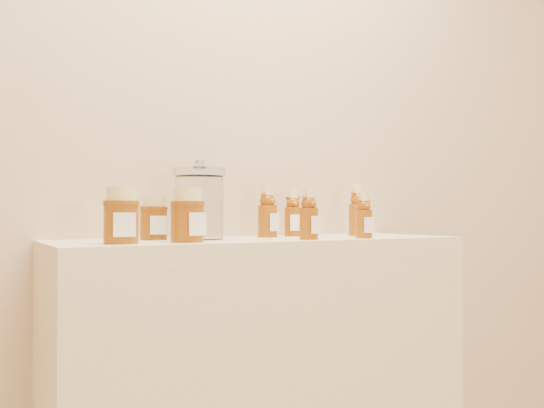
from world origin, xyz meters
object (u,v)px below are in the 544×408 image
display_table (263,394)px  glass_canister (200,201)px  bear_bottle_back_left (267,208)px  honey_jar_left (121,215)px  bear_bottle_front_left (309,210)px

display_table → glass_canister: (-0.19, 0.03, 0.56)m
bear_bottle_back_left → display_table: bearing=-146.9°
display_table → glass_canister: glass_canister is taller
honey_jar_left → glass_canister: size_ratio=0.63×
bear_bottle_back_left → honey_jar_left: bearing=178.8°
honey_jar_left → bear_bottle_back_left: bearing=22.5°
display_table → bear_bottle_back_left: (0.05, 0.06, 0.54)m
bear_bottle_front_left → honey_jar_left: bearing=161.6°
bear_bottle_back_left → bear_bottle_front_left: 0.20m
bear_bottle_back_left → bear_bottle_front_left: bear_bottle_back_left is taller
bear_bottle_front_left → honey_jar_left: 0.51m
bear_bottle_back_left → honey_jar_left: (-0.49, -0.16, -0.02)m
honey_jar_left → display_table: bearing=16.7°
bear_bottle_back_left → glass_canister: (-0.24, -0.04, 0.02)m
glass_canister → honey_jar_left: bearing=-153.7°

